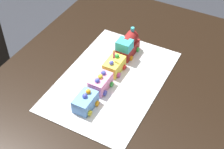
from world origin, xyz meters
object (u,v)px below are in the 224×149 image
(cake_car_hopper_lemon, at_px, (114,65))
(cake_car_gondola_sky_blue, at_px, (85,102))
(cake_locomotive, at_px, (128,45))
(birthday_candle, at_px, (114,54))
(dining_table, at_px, (115,103))
(cake_car_caboose_bubblegum, at_px, (101,82))

(cake_car_hopper_lemon, relative_size, cake_car_gondola_sky_blue, 1.00)
(cake_locomotive, distance_m, birthday_candle, 0.14)
(cake_locomotive, distance_m, cake_car_hopper_lemon, 0.13)
(dining_table, height_order, cake_car_hopper_lemon, cake_car_hopper_lemon)
(cake_car_caboose_bubblegum, bearing_deg, cake_car_hopper_lemon, 180.00)
(cake_car_hopper_lemon, relative_size, cake_car_caboose_bubblegum, 1.00)
(cake_locomotive, xyz_separation_m, cake_car_caboose_bubblegum, (0.25, -0.00, -0.02))
(dining_table, relative_size, cake_car_hopper_lemon, 14.00)
(cake_car_caboose_bubblegum, xyz_separation_m, birthday_candle, (-0.12, 0.00, 0.07))
(cake_car_caboose_bubblegum, height_order, birthday_candle, birthday_candle)
(dining_table, height_order, cake_car_caboose_bubblegum, cake_car_caboose_bubblegum)
(cake_car_hopper_lemon, bearing_deg, dining_table, 30.98)
(cake_car_gondola_sky_blue, bearing_deg, dining_table, 164.38)
(dining_table, xyz_separation_m, cake_car_hopper_lemon, (-0.07, -0.04, 0.14))
(cake_car_gondola_sky_blue, bearing_deg, cake_car_caboose_bubblegum, 180.00)
(cake_locomotive, height_order, cake_car_caboose_bubblegum, cake_locomotive)
(cake_car_hopper_lemon, bearing_deg, cake_car_gondola_sky_blue, 0.00)
(dining_table, relative_size, cake_locomotive, 10.00)
(cake_car_hopper_lemon, distance_m, cake_car_gondola_sky_blue, 0.24)
(dining_table, height_order, cake_locomotive, cake_locomotive)
(cake_locomotive, height_order, cake_car_gondola_sky_blue, cake_locomotive)
(cake_locomotive, xyz_separation_m, cake_car_hopper_lemon, (0.13, -0.00, -0.02))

